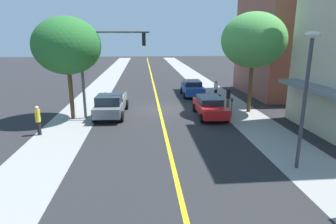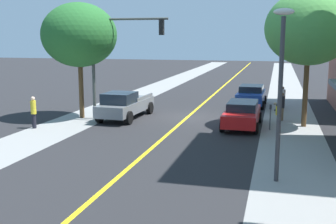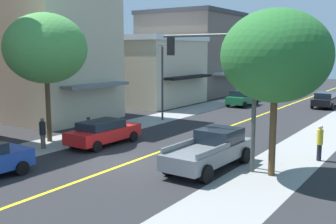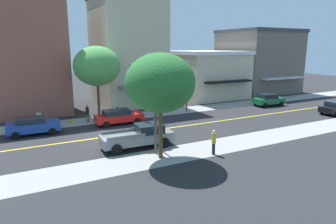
# 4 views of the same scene
# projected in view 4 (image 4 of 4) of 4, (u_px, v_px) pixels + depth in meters

# --- Properties ---
(ground_plane) EXTENTS (140.00, 140.00, 0.00)m
(ground_plane) POSITION_uv_depth(u_px,v_px,m) (107.00, 137.00, 25.52)
(ground_plane) COLOR #262628
(sidewalk_left) EXTENTS (3.26, 126.00, 0.01)m
(sidewalk_left) POSITION_uv_depth(u_px,v_px,m) (90.00, 121.00, 31.09)
(sidewalk_left) COLOR gray
(sidewalk_left) RESTS_ON ground
(sidewalk_right) EXTENTS (3.26, 126.00, 0.01)m
(sidewalk_right) POSITION_uv_depth(u_px,v_px,m) (134.00, 162.00, 19.95)
(sidewalk_right) COLOR gray
(sidewalk_right) RESTS_ON ground
(road_centerline_stripe) EXTENTS (0.20, 126.00, 0.00)m
(road_centerline_stripe) POSITION_uv_depth(u_px,v_px,m) (107.00, 137.00, 25.52)
(road_centerline_stripe) COLOR yellow
(road_centerline_stripe) RESTS_ON ground
(tan_rowhouse) EXTENTS (9.25, 10.10, 13.92)m
(tan_rowhouse) POSITION_uv_depth(u_px,v_px,m) (19.00, 53.00, 33.59)
(tan_rowhouse) COLOR #935142
(tan_rowhouse) RESTS_ON ground
(pale_office_building) EXTENTS (11.07, 8.26, 14.23)m
(pale_office_building) POSITION_uv_depth(u_px,v_px,m) (127.00, 51.00, 39.39)
(pale_office_building) COLOR beige
(pale_office_building) RESTS_ON ground
(corner_shop_building) EXTENTS (12.39, 10.07, 7.01)m
(corner_shop_building) POSITION_uv_depth(u_px,v_px,m) (204.00, 74.00, 45.77)
(corner_shop_building) COLOR beige
(corner_shop_building) RESTS_ON ground
(brick_apartment_block) EXTENTS (11.83, 11.23, 10.40)m
(brick_apartment_block) POSITION_uv_depth(u_px,v_px,m) (258.00, 61.00, 50.38)
(brick_apartment_block) COLOR #665B51
(brick_apartment_block) RESTS_ON ground
(street_tree_left_near) EXTENTS (4.91, 4.91, 7.72)m
(street_tree_left_near) POSITION_uv_depth(u_px,v_px,m) (97.00, 66.00, 31.05)
(street_tree_left_near) COLOR brown
(street_tree_left_near) RESTS_ON ground
(street_tree_right_corner) EXTENTS (4.71, 4.71, 7.27)m
(street_tree_right_corner) POSITION_uv_depth(u_px,v_px,m) (160.00, 83.00, 19.58)
(street_tree_right_corner) COLOR brown
(street_tree_right_corner) RESTS_ON ground
(fire_hydrant) EXTENTS (0.44, 0.24, 0.79)m
(fire_hydrant) POSITION_uv_depth(u_px,v_px,m) (70.00, 121.00, 29.38)
(fire_hydrant) COLOR yellow
(fire_hydrant) RESTS_ON ground
(parking_meter) EXTENTS (0.12, 0.18, 1.45)m
(parking_meter) POSITION_uv_depth(u_px,v_px,m) (118.00, 111.00, 31.08)
(parking_meter) COLOR #4C4C51
(parking_meter) RESTS_ON ground
(traffic_light_mast) EXTENTS (4.94, 0.32, 6.72)m
(traffic_light_mast) POSITION_uv_depth(u_px,v_px,m) (147.00, 91.00, 21.83)
(traffic_light_mast) COLOR #474C47
(traffic_light_mast) RESTS_ON ground
(street_lamp) EXTENTS (0.70, 0.36, 6.08)m
(street_lamp) POSITION_uv_depth(u_px,v_px,m) (187.00, 80.00, 34.74)
(street_lamp) COLOR #38383D
(street_lamp) RESTS_ON ground
(red_sedan_left_curb) EXTENTS (2.09, 4.80, 1.47)m
(red_sedan_left_curb) POSITION_uv_depth(u_px,v_px,m) (119.00, 116.00, 29.57)
(red_sedan_left_curb) COLOR red
(red_sedan_left_curb) RESTS_ON ground
(blue_sedan_left_curb) EXTENTS (2.21, 4.40, 1.55)m
(blue_sedan_left_curb) POSITION_uv_depth(u_px,v_px,m) (33.00, 125.00, 26.03)
(blue_sedan_left_curb) COLOR #1E429E
(blue_sedan_left_curb) RESTS_ON ground
(green_sedan_left_curb) EXTENTS (2.16, 4.20, 1.59)m
(green_sedan_left_curb) POSITION_uv_depth(u_px,v_px,m) (268.00, 100.00, 38.80)
(green_sedan_left_curb) COLOR #196638
(green_sedan_left_curb) RESTS_ON ground
(grey_pickup_truck) EXTENTS (2.37, 5.61, 1.76)m
(grey_pickup_truck) POSITION_uv_depth(u_px,v_px,m) (140.00, 136.00, 22.73)
(grey_pickup_truck) COLOR slate
(grey_pickup_truck) RESTS_ON ground
(pedestrian_black_shirt) EXTENTS (0.35, 0.35, 1.77)m
(pedestrian_black_shirt) POSITION_uv_depth(u_px,v_px,m) (88.00, 113.00, 30.28)
(pedestrian_black_shirt) COLOR brown
(pedestrian_black_shirt) RESTS_ON ground
(pedestrian_yellow_shirt) EXTENTS (0.31, 0.31, 1.83)m
(pedestrian_yellow_shirt) POSITION_uv_depth(u_px,v_px,m) (214.00, 141.00, 21.12)
(pedestrian_yellow_shirt) COLOR black
(pedestrian_yellow_shirt) RESTS_ON ground
(pedestrian_white_shirt) EXTENTS (0.40, 0.40, 1.62)m
(pedestrian_white_shirt) POSITION_uv_depth(u_px,v_px,m) (39.00, 119.00, 28.31)
(pedestrian_white_shirt) COLOR black
(pedestrian_white_shirt) RESTS_ON ground
(small_dog) EXTENTS (0.78, 0.35, 0.58)m
(small_dog) POSITION_uv_depth(u_px,v_px,m) (49.00, 123.00, 28.57)
(small_dog) COLOR #C6B28C
(small_dog) RESTS_ON ground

